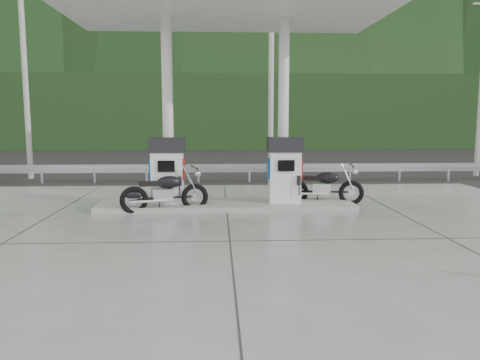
{
  "coord_description": "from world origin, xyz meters",
  "views": [
    {
      "loc": [
        -0.24,
        -10.17,
        2.47
      ],
      "look_at": [
        0.3,
        1.0,
        1.0
      ],
      "focal_mm": 35.0,
      "sensor_mm": 36.0,
      "label": 1
    }
  ],
  "objects_px": {
    "motorcycle_left": "(165,193)",
    "gas_pump_left": "(167,171)",
    "motorcycle_right": "(323,187)",
    "gas_pump_right": "(285,170)"
  },
  "relations": [
    {
      "from": "motorcycle_left",
      "to": "gas_pump_left",
      "type": "bearing_deg",
      "value": 70.86
    },
    {
      "from": "gas_pump_left",
      "to": "motorcycle_right",
      "type": "bearing_deg",
      "value": 6.12
    },
    {
      "from": "gas_pump_left",
      "to": "gas_pump_right",
      "type": "bearing_deg",
      "value": 0.0
    },
    {
      "from": "motorcycle_right",
      "to": "motorcycle_left",
      "type": "bearing_deg",
      "value": -158.04
    },
    {
      "from": "motorcycle_left",
      "to": "motorcycle_right",
      "type": "xyz_separation_m",
      "value": [
        4.43,
        0.9,
        -0.01
      ]
    },
    {
      "from": "gas_pump_right",
      "to": "motorcycle_left",
      "type": "distance_m",
      "value": 3.3
    },
    {
      "from": "gas_pump_left",
      "to": "gas_pump_right",
      "type": "xyz_separation_m",
      "value": [
        3.2,
        0.0,
        0.0
      ]
    },
    {
      "from": "motorcycle_left",
      "to": "motorcycle_right",
      "type": "height_order",
      "value": "motorcycle_left"
    },
    {
      "from": "gas_pump_right",
      "to": "motorcycle_left",
      "type": "height_order",
      "value": "gas_pump_right"
    },
    {
      "from": "motorcycle_left",
      "to": "motorcycle_right",
      "type": "relative_size",
      "value": 1.02
    }
  ]
}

